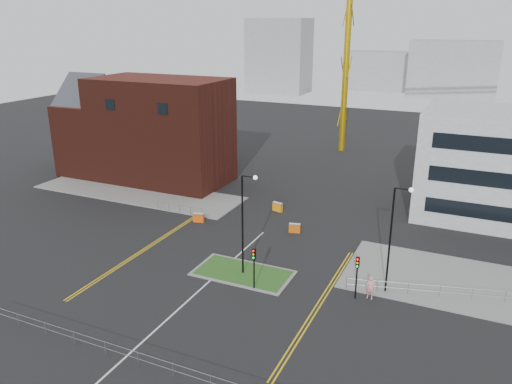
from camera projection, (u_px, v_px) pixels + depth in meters
ground at (173, 314)px, 37.76m from camera, size 200.00×200.00×0.00m
pavement_left at (138, 192)px, 64.53m from camera, size 28.00×8.00×0.12m
pavement_right at (492, 289)px, 41.16m from camera, size 24.00×10.00×0.12m
island_kerb at (243, 273)px, 43.85m from camera, size 8.60×4.60×0.08m
grass_island at (243, 273)px, 43.84m from camera, size 8.00×4.00×0.12m
brick_building at (143, 130)px, 68.66m from camera, size 24.20×10.07×14.24m
streetlamp_island at (245, 217)px, 42.02m from camera, size 1.46×0.36×9.18m
streetlamp_right_near at (394, 232)px, 39.03m from camera, size 1.46×0.36×9.18m
traffic_light_island at (254, 261)px, 40.51m from camera, size 0.28×0.33×3.65m
traffic_light_right at (357, 270)px, 39.09m from camera, size 0.28×0.33×3.65m
railing_front at (121, 350)px, 32.34m from camera, size 24.05×0.05×1.10m
railing_left at (179, 207)px, 57.33m from camera, size 6.05×0.05×1.10m
railing_right at (473, 292)px, 39.36m from camera, size 19.05×5.05×1.10m
centre_line at (187, 301)px, 39.48m from camera, size 0.15×30.00×0.01m
yellow_left_a at (153, 243)px, 49.90m from camera, size 0.12×24.00×0.01m
yellow_left_b at (155, 243)px, 49.78m from camera, size 0.12×24.00×0.01m
yellow_right_a at (318, 303)px, 39.19m from camera, size 0.12×20.00×0.01m
yellow_right_b at (321, 304)px, 39.08m from camera, size 0.12×20.00×0.01m
skyline_a at (279, 56)px, 153.20m from camera, size 18.00×12.00×22.00m
skyline_b at (453, 69)px, 143.15m from camera, size 24.00×12.00×16.00m
skyline_d at (395, 71)px, 159.48m from camera, size 30.00×12.00×12.00m
pedestrian at (370, 288)px, 39.62m from camera, size 0.73×0.51×1.93m
barrier_left at (199, 217)px, 54.96m from camera, size 1.26×0.65×1.01m
barrier_mid at (295, 228)px, 52.21m from camera, size 1.24×0.64×0.99m
barrier_right at (278, 206)px, 58.12m from camera, size 1.32×0.76×1.06m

